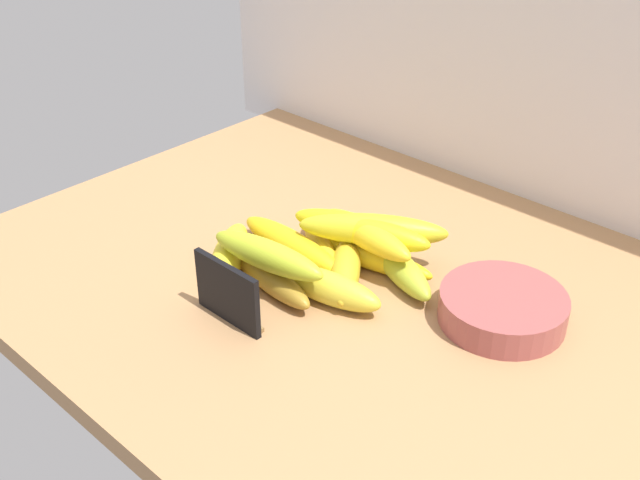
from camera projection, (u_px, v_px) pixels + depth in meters
The scene contains 15 objects.
counter_top at pixel (361, 299), 103.61cm from camera, with size 110.00×76.00×3.00cm, color #A97B4F.
chalkboard_sign at pixel (228, 295), 95.18cm from camera, with size 11.00×1.80×8.40cm.
fruit_bowl at pixel (503, 308), 96.05cm from camera, with size 16.00×16.00×3.94cm, color #9D4C4A.
banana_0 at pixel (369, 257), 106.74cm from camera, with size 19.44×3.44×3.44cm, color yellow.
banana_1 at pixel (269, 277), 102.22cm from camera, with size 17.52×3.72×3.72cm, color #A67C25.
banana_2 at pixel (229, 255), 106.19cm from camera, with size 15.87×4.37×4.37cm, color yellow.
banana_3 at pixel (398, 266), 104.18cm from camera, with size 16.67×3.98×3.98cm, color #AABD30.
banana_4 at pixel (343, 271), 103.15cm from camera, with size 16.28×4.01×4.01cm, color gold.
banana_5 at pixel (292, 246), 108.50cm from camera, with size 20.23×4.16×4.16cm, color yellow.
banana_6 at pixel (322, 249), 108.69cm from camera, with size 16.96×3.22×3.22cm, color yellow.
banana_7 at pixel (329, 288), 99.46cm from camera, with size 15.30×4.34×4.34cm, color gold.
banana_8 at pixel (366, 234), 104.72cm from camera, with size 16.43×3.90×3.90cm, color yellow.
banana_9 at pixel (267, 255), 99.55cm from camera, with size 17.58×4.04×4.04cm, color #B1C329.
banana_10 at pixel (373, 229), 105.40cm from camera, with size 20.60×4.38×4.38cm, color gold.
banana_11 at pixel (361, 230), 105.43cm from camera, with size 20.11×4.24×4.24cm, color yellow.
Camera 1 is at (53.47, -65.51, 62.15)cm, focal length 43.15 mm.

